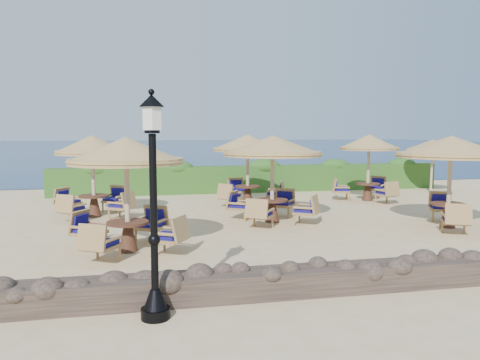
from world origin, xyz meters
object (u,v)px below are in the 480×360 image
Objects in this scene: cafe_set_3 at (93,165)px; cafe_set_5 at (369,156)px; cafe_set_0 at (127,175)px; lamp_post at (154,216)px; cafe_set_4 at (248,155)px; extra_parasol at (433,145)px; cafe_set_1 at (272,161)px; cafe_set_2 at (451,157)px.

cafe_set_3 is 1.01× the size of cafe_set_5.
lamp_post is at bearing -82.72° from cafe_set_0.
cafe_set_4 is (3.74, 10.45, 0.33)m from lamp_post.
cafe_set_5 reaches higher than extra_parasol.
cafe_set_1 is 1.11× the size of cafe_set_3.
cafe_set_4 is (-4.75, 5.42, -0.18)m from cafe_set_2.
cafe_set_0 is 0.91× the size of cafe_set_1.
cafe_set_3 is 5.71m from cafe_set_4.
cafe_set_0 is at bearing -123.81° from cafe_set_4.
extra_parasol is at bearing 59.44° from cafe_set_2.
lamp_post reaches higher than cafe_set_4.
cafe_set_0 is 7.65m from cafe_set_4.
cafe_set_5 is at bearing 88.07° from cafe_set_2.
cafe_set_1 reaches higher than extra_parasol.
cafe_set_3 reaches higher than extra_parasol.
lamp_post is 1.21× the size of cafe_set_3.
cafe_set_1 is 0.98× the size of cafe_set_2.
cafe_set_5 is (8.67, 10.37, 0.23)m from lamp_post.
cafe_set_1 is at bearing 159.44° from cafe_set_2.
cafe_set_0 is at bearing -174.03° from cafe_set_2.
lamp_post reaches higher than cafe_set_0.
cafe_set_4 is (0.04, 3.62, -0.00)m from cafe_set_1.
cafe_set_4 is at bearing 15.94° from cafe_set_3.
cafe_set_2 is 1.11× the size of cafe_set_4.
cafe_set_0 is at bearing -75.65° from cafe_set_3.
cafe_set_1 is 5.12m from cafe_set_2.
cafe_set_3 and cafe_set_5 have the same top height.
cafe_set_0 is at bearing -145.66° from cafe_set_5.
cafe_set_0 and cafe_set_2 have the same top height.
cafe_set_0 and cafe_set_5 have the same top height.
lamp_post is 1.23× the size of cafe_set_5.
lamp_post is 13.52m from cafe_set_5.
cafe_set_5 is at bearing 35.47° from cafe_set_1.
cafe_set_2 reaches higher than extra_parasol.
lamp_post is 1.07× the size of cafe_set_2.
cafe_set_2 is (4.79, -1.80, 0.18)m from cafe_set_1.
cafe_set_1 and cafe_set_5 have the same top height.
extra_parasol is at bearing 30.15° from cafe_set_1.
extra_parasol is 8.09m from cafe_set_2.
cafe_set_4 is (5.48, 1.57, 0.19)m from cafe_set_3.
lamp_post is at bearing -78.87° from cafe_set_3.
extra_parasol is 9.00m from cafe_set_4.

